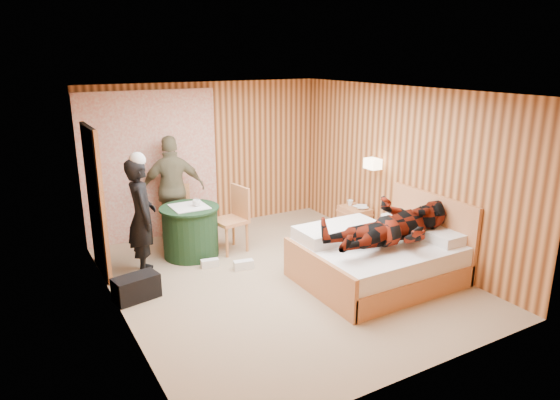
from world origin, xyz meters
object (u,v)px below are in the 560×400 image
duffel_bag (136,288)px  man_at_table (173,189)px  wall_lamp (373,164)px  chair_far (177,209)px  nightstand (354,221)px  woman_standing (142,217)px  bed (378,258)px  man_on_bed (394,216)px  round_table (190,231)px  chair_near (235,214)px

duffel_bag → man_at_table: 2.16m
wall_lamp → chair_far: 3.19m
nightstand → woman_standing: size_ratio=0.32×
bed → nightstand: bearing=63.0°
bed → man_on_bed: 0.69m
round_table → chair_far: size_ratio=0.94×
chair_far → man_on_bed: man_on_bed is taller
duffel_bag → nightstand: bearing=-4.3°
chair_near → man_on_bed: (1.24, -2.16, 0.38)m
chair_near → woman_standing: 1.47m
man_at_table → chair_near: bearing=138.6°
wall_lamp → bed: 1.71m
nightstand → woman_standing: (-3.42, 0.29, 0.55)m
wall_lamp → round_table: bearing=161.5°
nightstand → round_table: round_table is taller
wall_lamp → bed: size_ratio=0.13×
chair_near → woman_standing: size_ratio=0.62×
wall_lamp → chair_far: size_ratio=0.28×
wall_lamp → man_at_table: man_at_table is taller
nightstand → duffel_bag: 3.76m
round_table → chair_far: 0.70m
chair_near → woman_standing: (-1.45, -0.16, 0.23)m
wall_lamp → woman_standing: bearing=169.7°
wall_lamp → chair_near: bearing=158.6°
bed → man_at_table: (-1.89, 2.78, 0.55)m
man_at_table → man_on_bed: bearing=132.4°
bed → nightstand: bed is taller
round_table → bed: bearing=-47.1°
chair_near → man_at_table: bearing=-150.7°
man_on_bed → bed: bearing=96.2°
bed → chair_near: bearing=122.2°
duffel_bag → man_on_bed: 3.36m
round_table → woman_standing: size_ratio=0.54×
chair_far → woman_standing: 1.28m
wall_lamp → chair_far: (-2.66, 1.59, -0.76)m
wall_lamp → nightstand: 1.09m
bed → woman_standing: size_ratio=1.23×
duffel_bag → chair_far: bearing=45.6°
wall_lamp → woman_standing: (-3.46, 0.63, -0.49)m
nightstand → chair_far: 2.91m
round_table → man_at_table: 0.87m
wall_lamp → duffel_bag: (-3.77, -0.10, -1.15)m
round_table → woman_standing: (-0.77, -0.27, 0.42)m
woman_standing → duffel_bag: bearing=163.8°
bed → duffel_bag: (-2.98, 1.04, -0.16)m
chair_near → woman_standing: woman_standing is taller
round_table → man_at_table: (0.00, 0.73, 0.47)m
bed → round_table: size_ratio=2.27×
chair_far → duffel_bag: 2.06m
woman_standing → round_table: bearing=-63.5°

